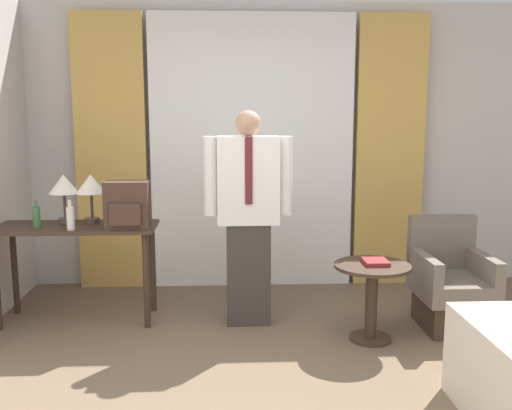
{
  "coord_description": "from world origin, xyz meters",
  "views": [
    {
      "loc": [
        -0.23,
        -2.86,
        1.67
      ],
      "look_at": [
        -0.02,
        1.36,
        0.98
      ],
      "focal_mm": 40.0,
      "sensor_mm": 36.0,
      "label": 1
    }
  ],
  "objects_px": {
    "table_lamp_left": "(64,186)",
    "person": "(248,211)",
    "backpack": "(127,205)",
    "bottle_by_lamp": "(70,218)",
    "book": "(375,262)",
    "armchair": "(450,287)",
    "side_table": "(372,289)",
    "table_lamp_right": "(91,186)",
    "desk": "(76,241)",
    "bottle_near_edge": "(36,217)"
  },
  "relations": [
    {
      "from": "bottle_near_edge",
      "to": "side_table",
      "type": "height_order",
      "value": "bottle_near_edge"
    },
    {
      "from": "backpack",
      "to": "person",
      "type": "xyz_separation_m",
      "value": [
        0.93,
        -0.01,
        -0.05
      ]
    },
    {
      "from": "person",
      "to": "side_table",
      "type": "relative_size",
      "value": 2.92
    },
    {
      "from": "backpack",
      "to": "book",
      "type": "xyz_separation_m",
      "value": [
        1.85,
        -0.38,
        -0.37
      ]
    },
    {
      "from": "desk",
      "to": "backpack",
      "type": "xyz_separation_m",
      "value": [
        0.43,
        -0.13,
        0.31
      ]
    },
    {
      "from": "armchair",
      "to": "book",
      "type": "distance_m",
      "value": 0.75
    },
    {
      "from": "table_lamp_left",
      "to": "table_lamp_right",
      "type": "bearing_deg",
      "value": 0.0
    },
    {
      "from": "desk",
      "to": "book",
      "type": "xyz_separation_m",
      "value": [
        2.29,
        -0.51,
        -0.07
      ]
    },
    {
      "from": "person",
      "to": "armchair",
      "type": "bearing_deg",
      "value": -5.41
    },
    {
      "from": "person",
      "to": "armchair",
      "type": "distance_m",
      "value": 1.69
    },
    {
      "from": "table_lamp_right",
      "to": "bottle_by_lamp",
      "type": "distance_m",
      "value": 0.36
    },
    {
      "from": "bottle_by_lamp",
      "to": "side_table",
      "type": "height_order",
      "value": "bottle_by_lamp"
    },
    {
      "from": "table_lamp_right",
      "to": "bottle_near_edge",
      "type": "xyz_separation_m",
      "value": [
        -0.38,
        -0.21,
        -0.21
      ]
    },
    {
      "from": "bottle_near_edge",
      "to": "person",
      "type": "relative_size",
      "value": 0.13
    },
    {
      "from": "table_lamp_left",
      "to": "person",
      "type": "bearing_deg",
      "value": -9.35
    },
    {
      "from": "table_lamp_right",
      "to": "backpack",
      "type": "xyz_separation_m",
      "value": [
        0.33,
        -0.24,
        -0.12
      ]
    },
    {
      "from": "table_lamp_right",
      "to": "person",
      "type": "relative_size",
      "value": 0.23
    },
    {
      "from": "desk",
      "to": "armchair",
      "type": "relative_size",
      "value": 1.49
    },
    {
      "from": "armchair",
      "to": "desk",
      "type": "bearing_deg",
      "value": 174.54
    },
    {
      "from": "backpack",
      "to": "desk",
      "type": "bearing_deg",
      "value": 163.72
    },
    {
      "from": "table_lamp_right",
      "to": "bottle_near_edge",
      "type": "distance_m",
      "value": 0.48
    },
    {
      "from": "backpack",
      "to": "book",
      "type": "bearing_deg",
      "value": -11.73
    },
    {
      "from": "desk",
      "to": "book",
      "type": "height_order",
      "value": "desk"
    },
    {
      "from": "backpack",
      "to": "armchair",
      "type": "xyz_separation_m",
      "value": [
        2.51,
        -0.15,
        -0.65
      ]
    },
    {
      "from": "backpack",
      "to": "person",
      "type": "height_order",
      "value": "person"
    },
    {
      "from": "person",
      "to": "bottle_by_lamp",
      "type": "bearing_deg",
      "value": -178.16
    },
    {
      "from": "desk",
      "to": "side_table",
      "type": "xyz_separation_m",
      "value": [
        2.26,
        -0.53,
        -0.27
      ]
    },
    {
      "from": "desk",
      "to": "bottle_by_lamp",
      "type": "distance_m",
      "value": 0.28
    },
    {
      "from": "side_table",
      "to": "book",
      "type": "bearing_deg",
      "value": 30.71
    },
    {
      "from": "desk",
      "to": "table_lamp_right",
      "type": "bearing_deg",
      "value": 45.95
    },
    {
      "from": "armchair",
      "to": "person",
      "type": "bearing_deg",
      "value": 174.59
    },
    {
      "from": "side_table",
      "to": "bottle_by_lamp",
      "type": "bearing_deg",
      "value": 171.14
    },
    {
      "from": "bottle_by_lamp",
      "to": "person",
      "type": "distance_m",
      "value": 1.36
    },
    {
      "from": "table_lamp_right",
      "to": "backpack",
      "type": "height_order",
      "value": "table_lamp_right"
    },
    {
      "from": "table_lamp_left",
      "to": "bottle_near_edge",
      "type": "xyz_separation_m",
      "value": [
        -0.16,
        -0.21,
        -0.21
      ]
    },
    {
      "from": "table_lamp_right",
      "to": "book",
      "type": "distance_m",
      "value": 2.32
    },
    {
      "from": "desk",
      "to": "bottle_near_edge",
      "type": "height_order",
      "value": "bottle_near_edge"
    },
    {
      "from": "table_lamp_left",
      "to": "backpack",
      "type": "height_order",
      "value": "table_lamp_left"
    },
    {
      "from": "side_table",
      "to": "armchair",
      "type": "bearing_deg",
      "value": 19.6
    },
    {
      "from": "armchair",
      "to": "side_table",
      "type": "relative_size",
      "value": 1.47
    },
    {
      "from": "table_lamp_left",
      "to": "armchair",
      "type": "relative_size",
      "value": 0.47
    },
    {
      "from": "bottle_near_edge",
      "to": "backpack",
      "type": "relative_size",
      "value": 0.6
    },
    {
      "from": "backpack",
      "to": "bottle_by_lamp",
      "type": "bearing_deg",
      "value": -173.46
    },
    {
      "from": "bottle_by_lamp",
      "to": "backpack",
      "type": "xyz_separation_m",
      "value": [
        0.42,
        0.05,
        0.09
      ]
    },
    {
      "from": "table_lamp_right",
      "to": "person",
      "type": "height_order",
      "value": "person"
    },
    {
      "from": "book",
      "to": "armchair",
      "type": "bearing_deg",
      "value": 19.14
    },
    {
      "from": "table_lamp_left",
      "to": "bottle_by_lamp",
      "type": "height_order",
      "value": "table_lamp_left"
    },
    {
      "from": "table_lamp_right",
      "to": "person",
      "type": "xyz_separation_m",
      "value": [
        1.26,
        -0.24,
        -0.17
      ]
    },
    {
      "from": "table_lamp_left",
      "to": "side_table",
      "type": "bearing_deg",
      "value": -15.07
    },
    {
      "from": "table_lamp_left",
      "to": "side_table",
      "type": "relative_size",
      "value": 0.68
    }
  ]
}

